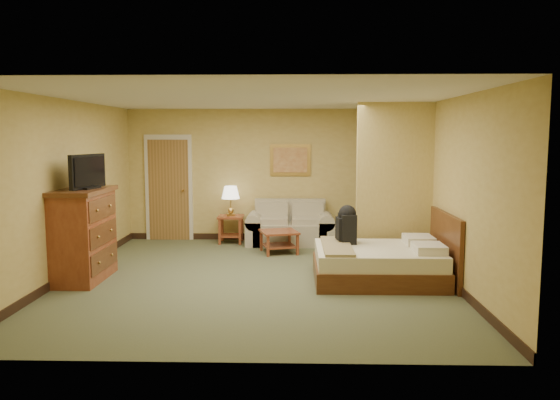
{
  "coord_description": "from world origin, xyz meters",
  "views": [
    {
      "loc": [
        0.56,
        -7.79,
        2.07
      ],
      "look_at": [
        0.33,
        0.6,
        1.09
      ],
      "focal_mm": 35.0,
      "sensor_mm": 36.0,
      "label": 1
    }
  ],
  "objects_px": {
    "dresser": "(83,234)",
    "coffee_table": "(279,237)",
    "loveseat": "(290,230)",
    "bed": "(383,262)"
  },
  "relations": [
    {
      "from": "coffee_table",
      "to": "dresser",
      "type": "relative_size",
      "value": 0.58
    },
    {
      "from": "bed",
      "to": "dresser",
      "type": "bearing_deg",
      "value": -179.23
    },
    {
      "from": "loveseat",
      "to": "bed",
      "type": "height_order",
      "value": "bed"
    },
    {
      "from": "coffee_table",
      "to": "dresser",
      "type": "bearing_deg",
      "value": -145.36
    },
    {
      "from": "loveseat",
      "to": "dresser",
      "type": "relative_size",
      "value": 1.26
    },
    {
      "from": "dresser",
      "to": "coffee_table",
      "type": "bearing_deg",
      "value": 34.64
    },
    {
      "from": "loveseat",
      "to": "coffee_table",
      "type": "height_order",
      "value": "loveseat"
    },
    {
      "from": "loveseat",
      "to": "coffee_table",
      "type": "bearing_deg",
      "value": -102.84
    },
    {
      "from": "loveseat",
      "to": "bed",
      "type": "distance_m",
      "value": 3.0
    },
    {
      "from": "dresser",
      "to": "bed",
      "type": "relative_size",
      "value": 0.7
    }
  ]
}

